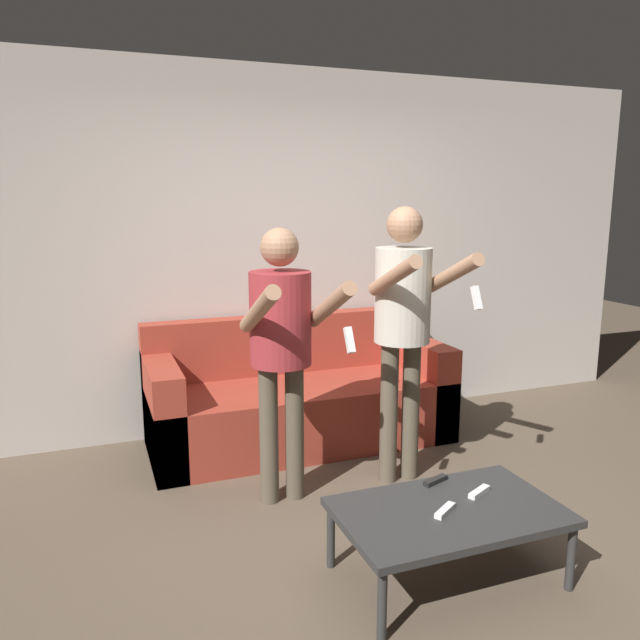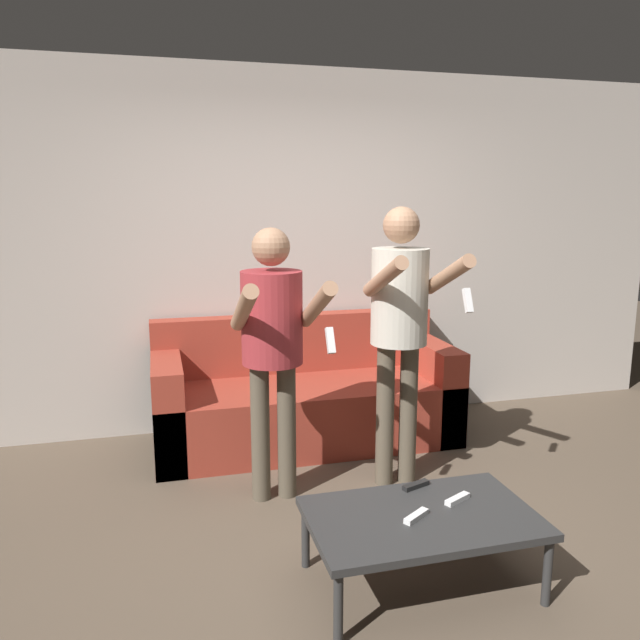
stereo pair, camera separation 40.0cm
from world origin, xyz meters
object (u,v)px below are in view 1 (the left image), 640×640
person_standing_right (404,313)px  remote_mid (479,492)px  remote_near (445,511)px  remote_far (436,480)px  coffee_table (449,515)px  person_standing_left (282,334)px  couch (299,401)px

person_standing_right → remote_mid: size_ratio=11.36×
remote_near → remote_far: same height
person_standing_right → remote_near: 1.30m
coffee_table → remote_mid: size_ratio=6.85×
remote_far → person_standing_left: bearing=127.0°
remote_far → remote_near: bearing=-113.1°
couch → coffee_table: bearing=-86.9°
person_standing_left → coffee_table: (0.49, -1.00, -0.68)m
remote_mid → remote_far: (-0.13, 0.18, 0.00)m
couch → remote_mid: couch is taller
person_standing_right → coffee_table: (-0.28, -1.01, -0.76)m
couch → remote_mid: size_ratio=14.26×
remote_far → remote_mid: bearing=-54.1°
person_standing_left → person_standing_right: (0.77, 0.00, 0.07)m
couch → remote_near: couch is taller
person_standing_left → remote_far: 1.14m
couch → remote_far: size_ratio=13.98×
coffee_table → remote_far: 0.27m
couch → person_standing_left: bearing=-114.5°
person_standing_right → remote_far: bearing=-105.2°
person_standing_left → remote_near: 1.30m
couch → remote_mid: bearing=-80.0°
coffee_table → remote_far: remote_far is taller
remote_far → coffee_table: bearing=-107.4°
person_standing_left → remote_near: (0.45, -1.03, -0.64)m
person_standing_right → remote_far: (-0.20, -0.76, -0.71)m
couch → person_standing_right: 1.21m
person_standing_right → remote_near: (-0.32, -1.04, -0.71)m
remote_near → remote_far: (0.12, 0.28, 0.00)m
couch → person_standing_right: size_ratio=1.26×
remote_near → remote_mid: bearing=21.4°
remote_near → coffee_table: bearing=35.3°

